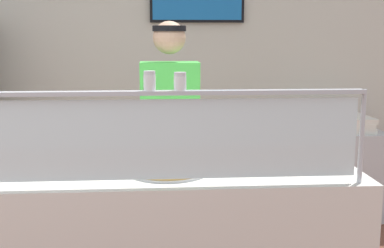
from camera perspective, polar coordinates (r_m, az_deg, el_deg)
name	(u,v)px	position (r m, az deg, el deg)	size (l,w,h in m)	color
shop_rear_unit	(161,67)	(4.95, -3.49, 6.34)	(6.50, 0.13, 2.70)	beige
sneeze_guard	(167,127)	(2.41, -2.82, -0.36)	(1.93, 0.06, 0.47)	#B2B5BC
pizza_tray	(168,169)	(2.73, -2.67, -5.06)	(0.44, 0.44, 0.04)	#9EA0A8
pizza_server	(176,166)	(2.70, -1.79, -4.71)	(0.07, 0.28, 0.01)	#ADAFB7
parmesan_shaker	(150,82)	(2.38, -4.78, 4.70)	(0.06, 0.06, 0.09)	white
pepper_flake_shaker	(180,83)	(2.38, -1.34, 4.66)	(0.06, 0.06, 0.09)	white
worker_figure	(171,138)	(3.35, -2.40, -1.53)	(0.41, 0.50, 1.76)	#23232D
prep_shelf	(341,173)	(4.94, 16.38, -5.30)	(0.70, 0.55, 0.81)	#B7BABF
pizza_box_stack	(343,123)	(4.84, 16.59, 0.08)	(0.47, 0.46, 0.13)	silver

